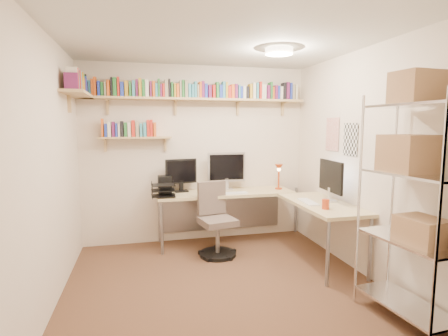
% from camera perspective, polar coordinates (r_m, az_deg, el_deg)
% --- Properties ---
extents(ground, '(3.20, 3.20, 0.00)m').
position_cam_1_polar(ground, '(3.92, -0.53, -18.11)').
color(ground, '#4F3921').
rests_on(ground, ground).
extents(room_shell, '(3.24, 3.04, 2.52)m').
position_cam_1_polar(room_shell, '(3.56, -0.49, 5.14)').
color(room_shell, beige).
rests_on(room_shell, ground).
extents(wall_shelves, '(3.12, 1.09, 0.80)m').
position_cam_1_polar(wall_shelves, '(4.79, -9.03, 11.28)').
color(wall_shelves, tan).
rests_on(wall_shelves, ground).
extents(corner_desk, '(2.27, 1.92, 1.28)m').
position_cam_1_polar(corner_desk, '(4.71, 2.58, -4.46)').
color(corner_desk, '#D2BD89').
rests_on(corner_desk, ground).
extents(office_chair, '(0.50, 0.50, 0.94)m').
position_cam_1_polar(office_chair, '(4.54, -1.33, -9.24)').
color(office_chair, black).
rests_on(office_chair, ground).
extents(wire_rack, '(0.48, 0.87, 2.09)m').
position_cam_1_polar(wire_rack, '(3.23, 28.54, 0.01)').
color(wire_rack, silver).
rests_on(wire_rack, ground).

